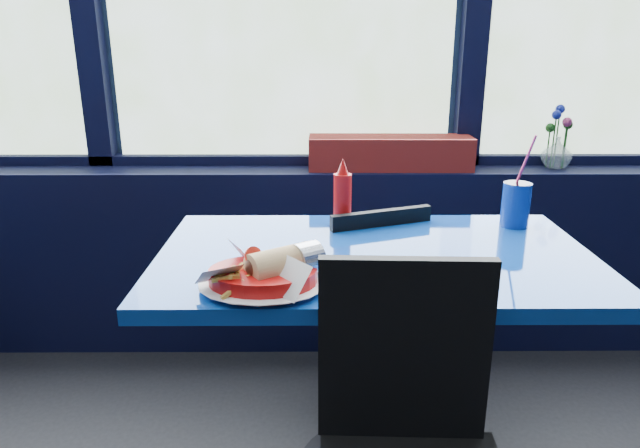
{
  "coord_description": "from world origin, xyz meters",
  "views": [
    {
      "loc": [
        0.14,
        0.52,
        1.31
      ],
      "look_at": [
        0.15,
        1.98,
        0.84
      ],
      "focal_mm": 32.0,
      "sensor_mm": 36.0,
      "label": 1
    }
  ],
  "objects_px": {
    "chair_near_front": "(411,444)",
    "flower_vase": "(557,149)",
    "near_table": "(373,312)",
    "planter_box": "(390,153)",
    "ketchup_bottle": "(343,195)",
    "food_basket": "(265,274)",
    "soda_cup": "(516,204)",
    "chair_near_back": "(386,296)"
  },
  "relations": [
    {
      "from": "chair_near_front",
      "to": "flower_vase",
      "type": "xyz_separation_m",
      "value": [
        0.8,
        1.34,
        0.37
      ]
    },
    {
      "from": "near_table",
      "to": "chair_near_front",
      "type": "height_order",
      "value": "chair_near_front"
    },
    {
      "from": "planter_box",
      "to": "ketchup_bottle",
      "type": "distance_m",
      "value": 0.63
    },
    {
      "from": "food_basket",
      "to": "soda_cup",
      "type": "relative_size",
      "value": 1.01
    },
    {
      "from": "chair_near_back",
      "to": "flower_vase",
      "type": "height_order",
      "value": "flower_vase"
    },
    {
      "from": "near_table",
      "to": "soda_cup",
      "type": "distance_m",
      "value": 0.58
    },
    {
      "from": "flower_vase",
      "to": "ketchup_bottle",
      "type": "bearing_deg",
      "value": -147.01
    },
    {
      "from": "ketchup_bottle",
      "to": "soda_cup",
      "type": "xyz_separation_m",
      "value": [
        0.54,
        -0.03,
        -0.02
      ]
    },
    {
      "from": "planter_box",
      "to": "food_basket",
      "type": "distance_m",
      "value": 1.17
    },
    {
      "from": "planter_box",
      "to": "chair_near_back",
      "type": "bearing_deg",
      "value": -96.15
    },
    {
      "from": "food_basket",
      "to": "ketchup_bottle",
      "type": "distance_m",
      "value": 0.55
    },
    {
      "from": "flower_vase",
      "to": "food_basket",
      "type": "bearing_deg",
      "value": -135.57
    },
    {
      "from": "near_table",
      "to": "ketchup_bottle",
      "type": "xyz_separation_m",
      "value": [
        -0.08,
        0.26,
        0.28
      ]
    },
    {
      "from": "chair_near_back",
      "to": "chair_near_front",
      "type": "bearing_deg",
      "value": 66.35
    },
    {
      "from": "chair_near_front",
      "to": "ketchup_bottle",
      "type": "relative_size",
      "value": 4.12
    },
    {
      "from": "planter_box",
      "to": "ketchup_bottle",
      "type": "relative_size",
      "value": 3.14
    },
    {
      "from": "flower_vase",
      "to": "soda_cup",
      "type": "distance_m",
      "value": 0.73
    },
    {
      "from": "soda_cup",
      "to": "ketchup_bottle",
      "type": "bearing_deg",
      "value": 176.81
    },
    {
      "from": "flower_vase",
      "to": "ketchup_bottle",
      "type": "relative_size",
      "value": 1.22
    },
    {
      "from": "soda_cup",
      "to": "near_table",
      "type": "bearing_deg",
      "value": -153.13
    },
    {
      "from": "food_basket",
      "to": "chair_near_front",
      "type": "bearing_deg",
      "value": -46.61
    },
    {
      "from": "flower_vase",
      "to": "soda_cup",
      "type": "xyz_separation_m",
      "value": [
        -0.38,
        -0.63,
        -0.06
      ]
    },
    {
      "from": "chair_near_front",
      "to": "chair_near_back",
      "type": "relative_size",
      "value": 1.1
    },
    {
      "from": "near_table",
      "to": "food_basket",
      "type": "height_order",
      "value": "food_basket"
    },
    {
      "from": "near_table",
      "to": "food_basket",
      "type": "relative_size",
      "value": 4.04
    },
    {
      "from": "chair_near_back",
      "to": "soda_cup",
      "type": "relative_size",
      "value": 2.72
    },
    {
      "from": "planter_box",
      "to": "soda_cup",
      "type": "bearing_deg",
      "value": -61.76
    },
    {
      "from": "chair_near_front",
      "to": "chair_near_back",
      "type": "height_order",
      "value": "chair_near_front"
    },
    {
      "from": "planter_box",
      "to": "flower_vase",
      "type": "distance_m",
      "value": 0.7
    },
    {
      "from": "chair_near_front",
      "to": "planter_box",
      "type": "height_order",
      "value": "planter_box"
    },
    {
      "from": "food_basket",
      "to": "ketchup_bottle",
      "type": "height_order",
      "value": "ketchup_bottle"
    },
    {
      "from": "near_table",
      "to": "ketchup_bottle",
      "type": "height_order",
      "value": "ketchup_bottle"
    },
    {
      "from": "chair_near_front",
      "to": "flower_vase",
      "type": "relative_size",
      "value": 3.38
    },
    {
      "from": "soda_cup",
      "to": "chair_near_front",
      "type": "bearing_deg",
      "value": -120.76
    },
    {
      "from": "flower_vase",
      "to": "ketchup_bottle",
      "type": "xyz_separation_m",
      "value": [
        -0.92,
        -0.6,
        -0.04
      ]
    },
    {
      "from": "near_table",
      "to": "chair_near_back",
      "type": "relative_size",
      "value": 1.5
    },
    {
      "from": "near_table",
      "to": "ketchup_bottle",
      "type": "distance_m",
      "value": 0.39
    },
    {
      "from": "planter_box",
      "to": "food_basket",
      "type": "xyz_separation_m",
      "value": [
        -0.43,
        -1.09,
        -0.08
      ]
    },
    {
      "from": "chair_near_front",
      "to": "chair_near_back",
      "type": "distance_m",
      "value": 0.82
    },
    {
      "from": "soda_cup",
      "to": "chair_near_back",
      "type": "bearing_deg",
      "value": 165.35
    },
    {
      "from": "near_table",
      "to": "soda_cup",
      "type": "height_order",
      "value": "soda_cup"
    },
    {
      "from": "chair_near_back",
      "to": "planter_box",
      "type": "height_order",
      "value": "planter_box"
    }
  ]
}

